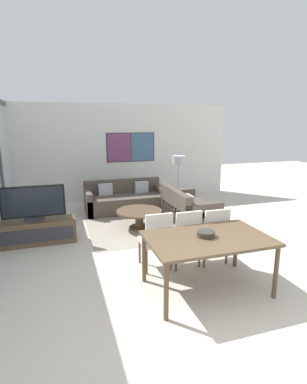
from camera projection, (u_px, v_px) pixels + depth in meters
ground_plane at (228, 327)px, 3.40m from camera, size 24.00×24.00×0.00m
wall_back at (119, 152)px, 8.83m from camera, size 6.90×0.09×2.80m
area_rug at (139, 228)px, 6.61m from camera, size 2.21×2.07×0.01m
tv_console at (36, 232)px, 5.70m from camera, size 1.48×0.41×0.46m
television at (33, 204)px, 5.57m from camera, size 1.15×0.20×0.67m
sofa_main at (125, 200)px, 7.90m from camera, size 2.05×0.90×0.78m
sofa_side at (186, 210)px, 7.01m from camera, size 0.90×1.56×0.78m
coffee_table at (139, 215)px, 6.54m from camera, size 1.00×1.00×0.40m
dining_table at (208, 242)px, 4.03m from camera, size 1.64×1.05×0.77m
dining_chair_left at (157, 238)px, 4.64m from camera, size 0.46×0.46×0.95m
dining_chair_centre at (185, 235)px, 4.75m from camera, size 0.46×0.46×0.95m
dining_chair_right at (213, 233)px, 4.85m from camera, size 0.46×0.46×0.95m
fruit_bowl at (206, 233)px, 4.02m from camera, size 0.25×0.25×0.07m
floor_lamp at (179, 164)px, 8.03m from camera, size 0.34×0.34×1.40m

